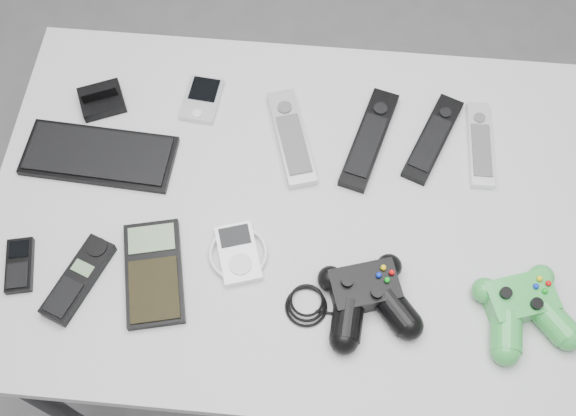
# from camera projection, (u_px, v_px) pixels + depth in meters

# --- Properties ---
(floor) EXTENTS (3.50, 3.50, 0.00)m
(floor) POSITION_uv_depth(u_px,v_px,m) (295.00, 342.00, 1.94)
(floor) COLOR slate
(floor) RESTS_ON ground
(desk) EXTENTS (1.19, 0.76, 0.80)m
(desk) POSITION_uv_depth(u_px,v_px,m) (309.00, 224.00, 1.31)
(desk) COLOR #ACACAE
(desk) RESTS_ON floor
(pda_keyboard) EXTENTS (0.29, 0.14, 0.02)m
(pda_keyboard) POSITION_uv_depth(u_px,v_px,m) (99.00, 155.00, 1.29)
(pda_keyboard) COLOR black
(pda_keyboard) RESTS_ON desk
(dock_bracket) EXTENTS (0.11, 0.10, 0.05)m
(dock_bracket) POSITION_uv_depth(u_px,v_px,m) (100.00, 97.00, 1.33)
(dock_bracket) COLOR black
(dock_bracket) RESTS_ON desk
(pda) EXTENTS (0.08, 0.11, 0.02)m
(pda) POSITION_uv_depth(u_px,v_px,m) (202.00, 99.00, 1.35)
(pda) COLOR #BCBBC3
(pda) RESTS_ON desk
(remote_silver_a) EXTENTS (0.11, 0.22, 0.02)m
(remote_silver_a) POSITION_uv_depth(u_px,v_px,m) (291.00, 137.00, 1.30)
(remote_silver_a) COLOR #BCBBC3
(remote_silver_a) RESTS_ON desk
(remote_black_a) EXTENTS (0.11, 0.23, 0.02)m
(remote_black_a) POSITION_uv_depth(u_px,v_px,m) (369.00, 139.00, 1.30)
(remote_black_a) COLOR black
(remote_black_a) RESTS_ON desk
(remote_black_b) EXTENTS (0.12, 0.21, 0.02)m
(remote_black_b) POSITION_uv_depth(u_px,v_px,m) (433.00, 138.00, 1.30)
(remote_black_b) COLOR black
(remote_black_b) RESTS_ON desk
(remote_silver_b) EXTENTS (0.05, 0.19, 0.02)m
(remote_silver_b) POSITION_uv_depth(u_px,v_px,m) (480.00, 144.00, 1.30)
(remote_silver_b) COLOR silver
(remote_silver_b) RESTS_ON desk
(mobile_phone) EXTENTS (0.07, 0.11, 0.02)m
(mobile_phone) POSITION_uv_depth(u_px,v_px,m) (19.00, 265.00, 1.18)
(mobile_phone) COLOR black
(mobile_phone) RESTS_ON desk
(cordless_handset) EXTENTS (0.10, 0.17, 0.03)m
(cordless_handset) POSITION_uv_depth(u_px,v_px,m) (78.00, 279.00, 1.17)
(cordless_handset) COLOR black
(cordless_handset) RESTS_ON desk
(calculator) EXTENTS (0.14, 0.21, 0.02)m
(calculator) POSITION_uv_depth(u_px,v_px,m) (154.00, 273.00, 1.18)
(calculator) COLOR black
(calculator) RESTS_ON desk
(mp3_player) EXTENTS (0.13, 0.14, 0.02)m
(mp3_player) POSITION_uv_depth(u_px,v_px,m) (238.00, 253.00, 1.19)
(mp3_player) COLOR white
(mp3_player) RESTS_ON desk
(controller_black) EXTENTS (0.31, 0.25, 0.05)m
(controller_black) POSITION_uv_depth(u_px,v_px,m) (367.00, 296.00, 1.14)
(controller_black) COLOR black
(controller_black) RESTS_ON desk
(controller_green) EXTENTS (0.20, 0.21, 0.05)m
(controller_green) POSITION_uv_depth(u_px,v_px,m) (524.00, 307.00, 1.13)
(controller_green) COLOR green
(controller_green) RESTS_ON desk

